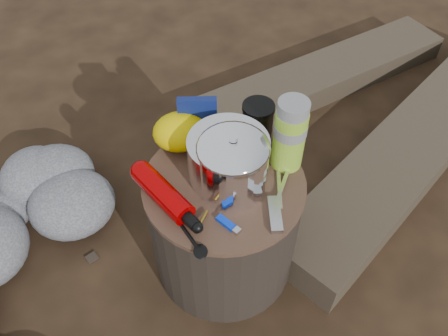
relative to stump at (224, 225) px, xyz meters
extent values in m
plane|color=#2E1F14|center=(0.00, 0.00, -0.21)|extent=(60.00, 60.00, 0.00)
cylinder|color=black|center=(0.00, 0.00, 0.00)|extent=(0.45, 0.45, 0.42)
cube|color=#3D3326|center=(0.88, 0.35, -0.14)|extent=(1.52, 1.21, 0.14)
cube|color=#3D3326|center=(0.63, 0.82, -0.15)|extent=(1.33, 0.67, 0.11)
cylinder|color=white|center=(0.02, 0.03, 0.28)|extent=(0.22, 0.22, 0.13)
cylinder|color=white|center=(0.02, -0.02, 0.30)|extent=(0.18, 0.18, 0.18)
cylinder|color=#91C12D|center=(0.19, 0.04, 0.32)|extent=(0.09, 0.09, 0.22)
cylinder|color=black|center=(0.13, 0.14, 0.28)|extent=(0.09, 0.09, 0.13)
ellipsoid|color=#F0CE00|center=(-0.10, 0.17, 0.26)|extent=(0.16, 0.13, 0.11)
cube|color=navy|center=(-0.04, 0.19, 0.28)|extent=(0.12, 0.04, 0.14)
cube|color=#0830D3|center=(-0.02, -0.14, 0.22)|extent=(0.06, 0.07, 0.01)
cube|color=silver|center=(0.11, -0.14, 0.22)|extent=(0.05, 0.11, 0.02)
camera|label=1|loc=(-0.16, -0.80, 1.21)|focal=37.41mm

